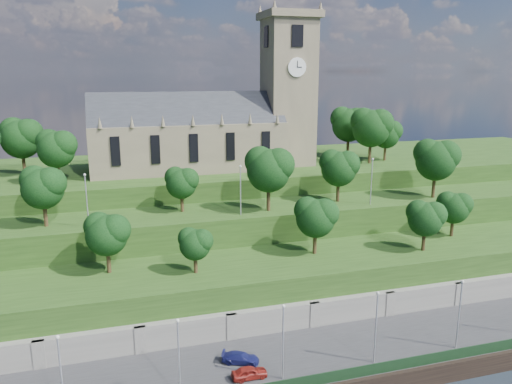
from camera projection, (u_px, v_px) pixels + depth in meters
name	position (u px, v px, depth m)	size (l,w,h in m)	color
promenade	(289.00, 365.00, 52.91)	(160.00, 12.00, 2.00)	#2D2D30
fence	(309.00, 381.00, 47.50)	(160.00, 0.10, 1.20)	#17331A
retaining_wall	(272.00, 325.00, 58.13)	(160.00, 2.10, 5.00)	slate
embankment_lower	(257.00, 292.00, 63.40)	(160.00, 12.00, 8.00)	#224115
embankment_upper	(236.00, 249.00, 73.18)	(160.00, 10.00, 12.00)	#224115
hilltop	(208.00, 203.00, 92.41)	(160.00, 32.00, 15.00)	#224115
church	(215.00, 124.00, 85.34)	(38.60, 12.35, 27.60)	#6A5F4A
trees_lower	(263.00, 226.00, 61.77)	(66.81, 8.77, 7.61)	#332514
trees_upper	(290.00, 168.00, 71.47)	(63.14, 8.24, 9.22)	#332514
trees_hilltop	(212.00, 132.00, 84.09)	(74.69, 15.96, 10.02)	#332514
lamp_posts_promenade	(283.00, 337.00, 47.79)	(60.36, 0.36, 7.92)	#B2B2B7
lamp_posts_upper	(240.00, 186.00, 68.01)	(40.36, 0.36, 7.01)	#B2B2B7
car_left	(249.00, 373.00, 48.83)	(1.43, 3.55, 1.21)	maroon
car_right	(240.00, 358.00, 51.43)	(1.57, 3.87, 1.12)	navy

